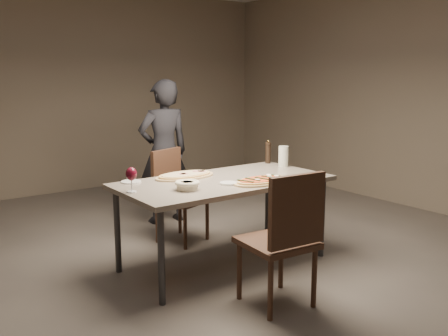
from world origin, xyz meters
TOP-DOWN VIEW (x-y plane):
  - room at (0.00, 0.00)m, footprint 7.00×7.00m
  - dining_table at (0.00, 0.00)m, footprint 1.80×0.90m
  - zucchini_pizza at (0.18, -0.28)m, footprint 0.54×0.30m
  - ham_pizza at (-0.21, 0.28)m, footprint 0.55×0.31m
  - bread_basket at (-0.45, -0.14)m, footprint 0.19×0.19m
  - oil_dish at (-0.08, -0.17)m, footprint 0.14×0.14m
  - pepper_mill_left at (0.82, 0.37)m, footprint 0.06×0.06m
  - pepper_mill_right at (0.83, 0.38)m, footprint 0.05×0.05m
  - carafe at (0.81, 0.14)m, footprint 0.10×0.10m
  - wine_glass at (-0.83, 0.05)m, footprint 0.09×0.09m
  - side_plate at (-0.68, 0.36)m, footprint 0.16×0.16m
  - chair_near at (-0.15, -0.92)m, footprint 0.51×0.51m
  - chair_far at (-0.01, 0.81)m, footprint 0.54×0.54m
  - diner at (0.22, 1.41)m, footprint 0.61×0.43m

SIDE VIEW (x-z plane):
  - chair_far at x=-0.01m, z-range 0.05..0.96m
  - chair_near at x=-0.15m, z-range 0.06..1.05m
  - dining_table at x=0.00m, z-range 0.32..1.07m
  - side_plate at x=-0.68m, z-range 0.75..0.76m
  - oil_dish at x=-0.08m, z-range 0.75..0.77m
  - ham_pizza at x=-0.21m, z-range 0.75..0.78m
  - zucchini_pizza at x=0.18m, z-range 0.74..0.79m
  - diner at x=0.22m, z-range 0.00..1.57m
  - bread_basket at x=-0.45m, z-range 0.76..0.83m
  - pepper_mill_right at x=0.83m, z-range 0.74..0.93m
  - carafe at x=0.81m, z-range 0.75..0.95m
  - pepper_mill_left at x=0.82m, z-range 0.74..0.98m
  - wine_glass at x=-0.83m, z-range 0.79..0.98m
  - room at x=0.00m, z-range -2.10..4.90m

